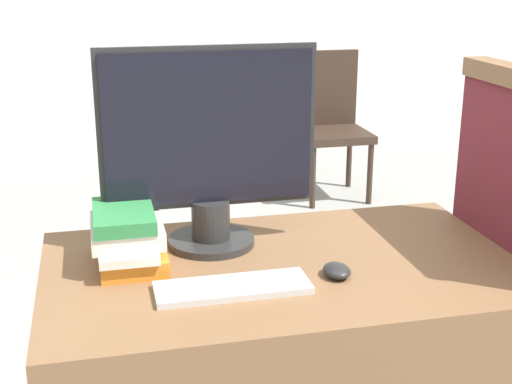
# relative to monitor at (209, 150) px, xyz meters

# --- Properties ---
(carrel_divider) EXTENTS (0.07, 0.60, 1.23)m
(carrel_divider) POSITION_rel_monitor_xyz_m (0.78, -0.23, -0.40)
(carrel_divider) COLOR maroon
(carrel_divider) RESTS_ON ground_plane
(monitor) EXTENTS (0.57, 0.23, 0.53)m
(monitor) POSITION_rel_monitor_xyz_m (0.00, 0.00, 0.00)
(monitor) COLOR #282828
(monitor) RESTS_ON desk
(keyboard) EXTENTS (0.36, 0.12, 0.02)m
(keyboard) POSITION_rel_monitor_xyz_m (0.00, -0.29, -0.26)
(keyboard) COLOR silver
(keyboard) RESTS_ON desk
(mouse) EXTENTS (0.07, 0.09, 0.03)m
(mouse) POSITION_rel_monitor_xyz_m (0.26, -0.27, -0.25)
(mouse) COLOR #262626
(mouse) RESTS_ON desk
(book_stack) EXTENTS (0.18, 0.26, 0.14)m
(book_stack) POSITION_rel_monitor_xyz_m (-0.22, -0.08, -0.19)
(book_stack) COLOR orange
(book_stack) RESTS_ON desk
(far_chair) EXTENTS (0.44, 0.44, 0.94)m
(far_chair) POSITION_rel_monitor_xyz_m (1.21, 2.58, -0.50)
(far_chair) COLOR #38281E
(far_chair) RESTS_ON ground_plane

